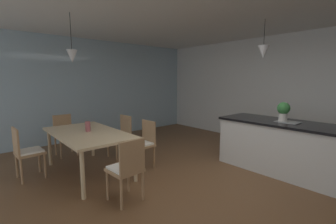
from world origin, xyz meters
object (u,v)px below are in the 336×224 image
(chair_far_right, at_px, (143,142))
(chair_window_end, at_px, (65,133))
(potted_plant_on_island, at_px, (283,110))
(kitchen_island, at_px, (279,145))
(chair_far_left, at_px, (121,134))
(chair_near_left, at_px, (26,151))
(dining_table, at_px, (88,136))
(vase_on_dining_table, at_px, (88,126))
(chair_kitchen_end, at_px, (127,168))

(chair_far_right, height_order, chair_window_end, same)
(potted_plant_on_island, bearing_deg, kitchen_island, 180.00)
(chair_far_left, distance_m, potted_plant_on_island, 3.18)
(chair_far_left, bearing_deg, chair_near_left, -89.81)
(dining_table, distance_m, chair_near_left, 0.98)
(vase_on_dining_table, bearing_deg, dining_table, -28.65)
(dining_table, bearing_deg, kitchen_island, 51.00)
(chair_far_right, bearing_deg, kitchen_island, 45.67)
(kitchen_island, distance_m, vase_on_dining_table, 3.41)
(chair_kitchen_end, distance_m, potted_plant_on_island, 2.83)
(dining_table, bearing_deg, chair_window_end, -179.92)
(chair_window_end, height_order, chair_near_left, same)
(chair_far_right, height_order, kitchen_island, kitchen_island)
(dining_table, xyz_separation_m, chair_window_end, (-1.29, -0.00, -0.19))
(chair_kitchen_end, distance_m, chair_far_right, 1.23)
(chair_far_right, xyz_separation_m, kitchen_island, (1.71, 1.75, -0.01))
(chair_kitchen_end, bearing_deg, kitchen_island, 72.32)
(chair_window_end, bearing_deg, dining_table, 0.08)
(chair_window_end, distance_m, chair_far_left, 1.23)
(chair_window_end, xyz_separation_m, chair_near_left, (0.88, -0.87, 0.00))
(chair_far_right, relative_size, chair_far_left, 1.00)
(chair_far_left, bearing_deg, chair_kitchen_end, -26.95)
(chair_far_right, xyz_separation_m, chair_window_end, (-1.70, -0.87, 0.00))
(chair_kitchen_end, relative_size, chair_window_end, 1.00)
(vase_on_dining_table, bearing_deg, potted_plant_on_island, 49.66)
(chair_near_left, relative_size, potted_plant_on_island, 2.55)
(chair_near_left, xyz_separation_m, vase_on_dining_table, (0.36, 0.90, 0.34))
(chair_far_right, distance_m, potted_plant_on_island, 2.55)
(potted_plant_on_island, distance_m, vase_on_dining_table, 3.42)
(chair_kitchen_end, relative_size, kitchen_island, 0.43)
(chair_near_left, distance_m, kitchen_island, 4.32)
(chair_kitchen_end, distance_m, kitchen_island, 2.75)
(chair_far_right, bearing_deg, chair_far_left, -179.99)
(chair_far_left, bearing_deg, dining_table, -64.41)
(chair_far_right, relative_size, chair_window_end, 1.00)
(chair_far_right, bearing_deg, chair_kitchen_end, -44.69)
(chair_window_end, bearing_deg, chair_near_left, -44.70)
(chair_window_end, distance_m, vase_on_dining_table, 1.29)
(chair_far_right, bearing_deg, potted_plant_on_island, 45.16)
(chair_window_end, distance_m, chair_near_left, 1.24)
(chair_kitchen_end, distance_m, vase_on_dining_table, 1.38)
(dining_table, xyz_separation_m, kitchen_island, (2.13, 2.62, -0.21))
(chair_window_end, bearing_deg, potted_plant_on_island, 37.31)
(chair_kitchen_end, distance_m, chair_far_left, 1.91)
(chair_far_left, bearing_deg, kitchen_island, 34.59)
(dining_table, height_order, chair_window_end, chair_window_end)
(chair_window_end, xyz_separation_m, kitchen_island, (3.42, 2.63, -0.01))
(chair_window_end, height_order, kitchen_island, kitchen_island)
(vase_on_dining_table, bearing_deg, chair_window_end, -178.67)
(chair_window_end, bearing_deg, chair_kitchen_end, 0.11)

